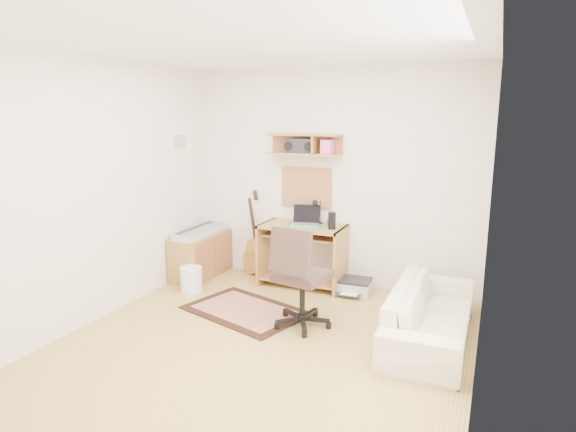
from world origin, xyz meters
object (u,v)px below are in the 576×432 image
at_px(task_chair, 302,276).
at_px(printer, 353,286).
at_px(desk, 303,255).
at_px(sofa, 431,305).
at_px(cabinet, 201,255).

height_order(task_chair, printer, task_chair).
xyz_separation_m(desk, task_chair, (0.43, -1.10, 0.14)).
bearing_deg(printer, desk, 175.69).
relative_size(task_chair, sofa, 0.60).
height_order(task_chair, sofa, task_chair).
relative_size(cabinet, sofa, 0.52).
bearing_deg(cabinet, printer, 4.64).
bearing_deg(task_chair, desk, 121.09).
relative_size(desk, sofa, 0.58).
height_order(cabinet, printer, cabinet).
relative_size(desk, cabinet, 1.11).
height_order(cabinet, sofa, sofa).
xyz_separation_m(desk, printer, (0.64, -0.01, -0.29)).
bearing_deg(cabinet, sofa, -13.87).
bearing_deg(sofa, cabinet, 76.13).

